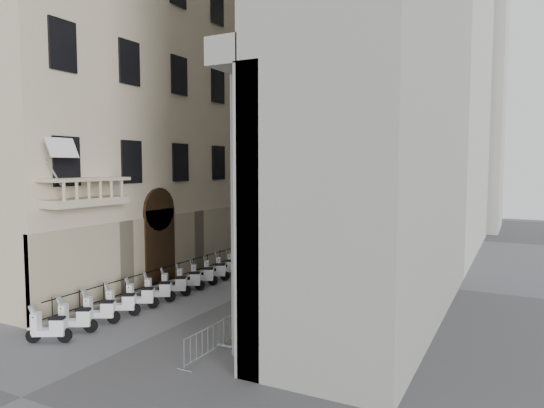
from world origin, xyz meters
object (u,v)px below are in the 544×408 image
at_px(pedestrian_b, 364,237).
at_px(scooter_0, 50,343).
at_px(street_lamp, 249,207).
at_px(info_kiosk, 273,246).
at_px(security_tent, 291,221).
at_px(pedestrian_a, 340,243).

bearing_deg(pedestrian_b, scooter_0, 103.54).
height_order(scooter_0, street_lamp, street_lamp).
xyz_separation_m(scooter_0, info_kiosk, (-0.41, 19.69, 0.84)).
height_order(scooter_0, security_tent, security_tent).
bearing_deg(street_lamp, pedestrian_b, 77.32).
bearing_deg(info_kiosk, pedestrian_a, 24.45).
xyz_separation_m(scooter_0, pedestrian_b, (4.59, 26.18, 0.93)).
bearing_deg(security_tent, pedestrian_b, 33.53).
bearing_deg(street_lamp, info_kiosk, 106.54).
bearing_deg(pedestrian_b, info_kiosk, 75.88).
height_order(security_tent, street_lamp, street_lamp).
height_order(info_kiosk, pedestrian_a, pedestrian_a).
bearing_deg(info_kiosk, street_lamp, -80.03).
height_order(scooter_0, pedestrian_b, pedestrian_b).
distance_m(scooter_0, street_lamp, 14.60).
bearing_deg(security_tent, scooter_0, -88.97).
distance_m(info_kiosk, pedestrian_a, 4.96).
bearing_deg(pedestrian_a, street_lamp, 80.64).
relative_size(street_lamp, pedestrian_a, 3.55).
relative_size(scooter_0, street_lamp, 0.21).
distance_m(security_tent, pedestrian_b, 6.18).
height_order(security_tent, pedestrian_a, security_tent).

